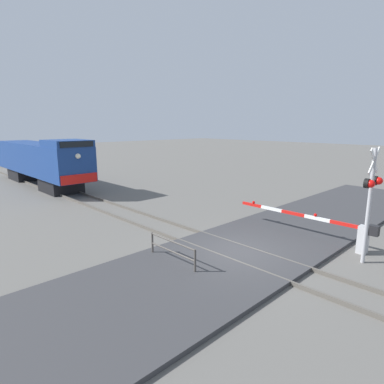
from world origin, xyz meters
name	(u,v)px	position (x,y,z in m)	size (l,w,h in m)	color
ground_plane	(238,255)	(0.00, 0.00, 0.00)	(160.00, 160.00, 0.00)	#605E59
rail_track_left	(226,258)	(-0.72, 0.00, 0.07)	(0.08, 80.00, 0.15)	#59544C
rail_track_right	(249,248)	(0.72, 0.00, 0.07)	(0.08, 80.00, 0.15)	#59544C
road_surface	(238,253)	(0.00, 0.00, 0.07)	(36.00, 5.41, 0.15)	#38383A
locomotive	(41,160)	(0.00, 20.91, 2.10)	(2.75, 14.89, 4.00)	black
crossing_signal	(371,192)	(2.79, -3.70, 2.68)	(1.18, 0.33, 4.28)	#ADADB2
crossing_gate	(340,229)	(3.72, -2.42, 0.79)	(0.36, 6.45, 1.25)	silver
guard_railing	(172,249)	(-2.45, 1.10, 0.62)	(0.08, 2.45, 0.95)	#4C4742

